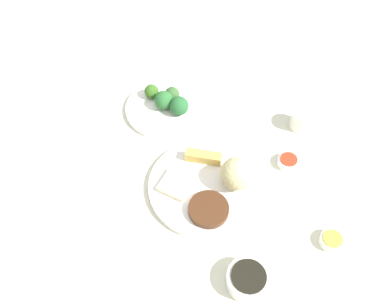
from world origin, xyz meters
name	(u,v)px	position (x,y,z in m)	size (l,w,h in m)	color
tabletop	(205,192)	(0.00, 0.00, 0.01)	(2.20, 2.20, 0.02)	beige
main_plate	(206,186)	(0.00, 0.01, 0.03)	(0.29, 0.29, 0.02)	white
rice_scoop	(237,174)	(0.07, 0.01, 0.08)	(0.08, 0.08, 0.08)	#C8B981
spring_roll	(203,157)	(-0.01, 0.08, 0.05)	(0.09, 0.03, 0.03)	gold
crab_rangoon_wonton	(176,185)	(-0.07, 0.00, 0.04)	(0.07, 0.07, 0.01)	beige
stir_fry_heap	(209,209)	(0.01, -0.07, 0.04)	(0.10, 0.10, 0.02)	#462714
broccoli_plate	(164,108)	(-0.12, 0.27, 0.03)	(0.22, 0.22, 0.01)	white
broccoli_floret_0	(164,100)	(-0.12, 0.27, 0.06)	(0.05, 0.05, 0.05)	#2A642F
broccoli_floret_1	(179,106)	(-0.07, 0.25, 0.06)	(0.05, 0.05, 0.05)	#245D2F
broccoli_floret_2	(152,91)	(-0.16, 0.31, 0.05)	(0.04, 0.04, 0.04)	#35621F
broccoli_floret_3	(172,94)	(-0.09, 0.30, 0.06)	(0.04, 0.04, 0.04)	#365C2C
soy_sauce_bowl	(248,280)	(0.09, -0.24, 0.04)	(0.09, 0.09, 0.04)	white
soy_sauce_bowl_liquid	(249,276)	(0.09, -0.24, 0.06)	(0.08, 0.08, 0.00)	black
sauce_ramekin_hot_mustard	(331,241)	(0.29, -0.14, 0.03)	(0.05, 0.05, 0.02)	white
sauce_ramekin_hot_mustard_liquid	(333,239)	(0.29, -0.14, 0.04)	(0.04, 0.04, 0.00)	gold
sauce_ramekin_sweet_and_sour	(288,162)	(0.22, 0.08, 0.03)	(0.05, 0.05, 0.02)	white
sauce_ramekin_sweet_and_sour_liquid	(289,159)	(0.22, 0.08, 0.04)	(0.04, 0.04, 0.00)	red
teacup	(301,120)	(0.27, 0.21, 0.05)	(0.06, 0.06, 0.05)	white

